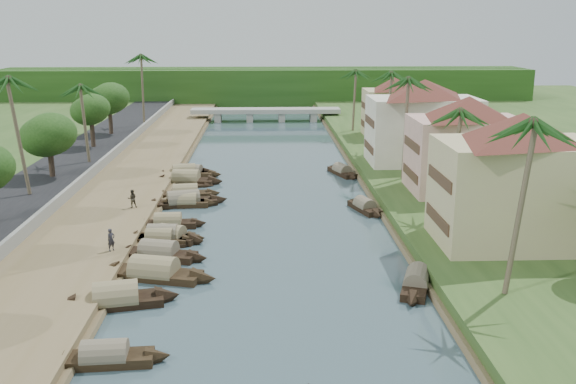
{
  "coord_description": "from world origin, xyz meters",
  "views": [
    {
      "loc": [
        -0.45,
        -49.03,
        17.8
      ],
      "look_at": [
        1.87,
        11.19,
        2.0
      ],
      "focal_mm": 40.0,
      "sensor_mm": 36.0,
      "label": 1
    }
  ],
  "objects_px": {
    "sampan_1": "(116,300)",
    "person_near": "(111,240)",
    "bridge": "(266,112)",
    "building_near": "(518,178)",
    "sampan_0": "(105,357)"
  },
  "relations": [
    {
      "from": "building_near",
      "to": "person_near",
      "type": "relative_size",
      "value": 8.37
    },
    {
      "from": "bridge",
      "to": "sampan_0",
      "type": "xyz_separation_m",
      "value": [
        -9.12,
        -89.52,
        -1.31
      ]
    },
    {
      "from": "sampan_1",
      "to": "person_near",
      "type": "relative_size",
      "value": 4.88
    },
    {
      "from": "building_near",
      "to": "bridge",
      "type": "bearing_deg",
      "value": 104.39
    },
    {
      "from": "sampan_0",
      "to": "person_near",
      "type": "distance_m",
      "value": 16.24
    },
    {
      "from": "sampan_0",
      "to": "sampan_1",
      "type": "relative_size",
      "value": 0.84
    },
    {
      "from": "bridge",
      "to": "sampan_0",
      "type": "bearing_deg",
      "value": -95.82
    },
    {
      "from": "sampan_0",
      "to": "sampan_1",
      "type": "xyz_separation_m",
      "value": [
        -1.04,
        7.49,
        0.01
      ]
    },
    {
      "from": "bridge",
      "to": "sampan_1",
      "type": "bearing_deg",
      "value": -97.06
    },
    {
      "from": "bridge",
      "to": "person_near",
      "type": "relative_size",
      "value": 15.79
    },
    {
      "from": "bridge",
      "to": "sampan_1",
      "type": "relative_size",
      "value": 3.24
    },
    {
      "from": "bridge",
      "to": "building_near",
      "type": "bearing_deg",
      "value": -75.61
    },
    {
      "from": "building_near",
      "to": "sampan_0",
      "type": "bearing_deg",
      "value": -151.1
    },
    {
      "from": "sampan_0",
      "to": "bridge",
      "type": "bearing_deg",
      "value": 80.67
    },
    {
      "from": "building_near",
      "to": "sampan_1",
      "type": "bearing_deg",
      "value": -164.6
    }
  ]
}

